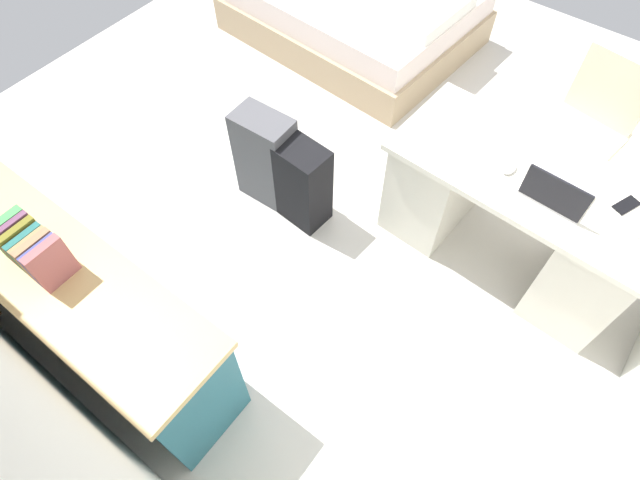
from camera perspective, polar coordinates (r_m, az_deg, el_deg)
ground_plane at (r=3.66m, az=3.93°, el=7.13°), size 5.44×5.44×0.00m
desk at (r=3.14m, az=20.32°, el=2.50°), size 1.47×0.73×0.74m
office_chair at (r=3.68m, az=26.47°, el=9.96°), size 0.53×0.53×0.94m
credenza at (r=2.91m, az=-24.48°, el=-6.61°), size 1.80×0.48×0.76m
bed at (r=4.74m, az=3.81°, el=23.87°), size 2.00×1.53×0.58m
suitcase_black at (r=3.22m, az=-2.25°, el=6.32°), size 0.38×0.25×0.59m
suitcase_spare_grey at (r=3.32m, az=-5.94°, el=8.88°), size 0.37×0.23×0.66m
laptop at (r=2.77m, az=24.40°, el=4.60°), size 0.32×0.24×0.21m
computer_mouse at (r=2.85m, az=20.04°, el=7.41°), size 0.06×0.10×0.03m
cell_phone_near_laptop at (r=2.95m, az=30.52°, el=3.30°), size 0.11×0.15×0.01m
book_row at (r=2.56m, az=-28.84°, el=-0.90°), size 0.32×0.17×0.24m
figurine_small at (r=2.77m, az=-31.27°, el=1.24°), size 0.08×0.08×0.11m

